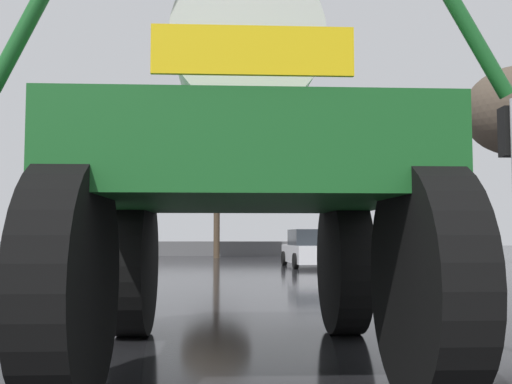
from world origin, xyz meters
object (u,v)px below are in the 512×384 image
object	(u,v)px
sedan_ahead	(310,249)
traffic_signal_near_right	(510,157)
traffic_signal_far_left	(346,204)
bare_tree_far_center	(217,167)
oversize_sprayer	(244,180)

from	to	relation	value
sedan_ahead	traffic_signal_near_right	world-z (taller)	traffic_signal_near_right
traffic_signal_far_left	bare_tree_far_center	distance (m)	8.84
traffic_signal_near_right	traffic_signal_far_left	xyz separation A→B (m)	(0.15, 18.55, 0.17)
traffic_signal_near_right	bare_tree_far_center	world-z (taller)	bare_tree_far_center
oversize_sprayer	traffic_signal_near_right	xyz separation A→B (m)	(4.43, 3.80, 0.74)
oversize_sprayer	traffic_signal_near_right	size ratio (longest dim) A/B	1.47
oversize_sprayer	bare_tree_far_center	distance (m)	28.15
traffic_signal_near_right	traffic_signal_far_left	distance (m)	18.55
traffic_signal_far_left	traffic_signal_near_right	bearing A→B (deg)	-90.47
bare_tree_far_center	traffic_signal_far_left	bearing A→B (deg)	-40.68
traffic_signal_near_right	bare_tree_far_center	bearing A→B (deg)	104.64
oversize_sprayer	traffic_signal_far_left	size ratio (longest dim) A/B	1.38
sedan_ahead	traffic_signal_near_right	size ratio (longest dim) A/B	1.20
sedan_ahead	bare_tree_far_center	xyz separation A→B (m)	(-4.35, 9.58, 4.45)
traffic_signal_near_right	bare_tree_far_center	size ratio (longest dim) A/B	0.51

